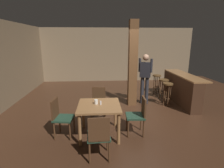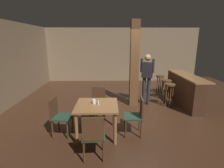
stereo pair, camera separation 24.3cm
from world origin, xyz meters
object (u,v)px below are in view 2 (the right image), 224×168
Objects in this scene: standing_person at (147,76)px; bar_counter at (184,89)px; salt_shaker at (98,103)px; chair_north at (98,102)px; dining_table at (97,110)px; chair_east at (136,114)px; bar_stool_near at (170,90)px; chair_west at (59,115)px; chair_south at (93,135)px; bar_stool_mid at (167,85)px; bar_stool_far at (160,80)px; napkin_cup at (94,102)px.

standing_person reaches higher than bar_counter.
chair_north is at bearing 94.06° from salt_shaker.
chair_east reaches higher than dining_table.
dining_table is 1.21× the size of bar_stool_near.
chair_west is 1.13× the size of bar_stool_near.
bar_counter is (2.88, 2.96, 0.01)m from chair_south.
bar_stool_near is (3.16, 1.76, 0.07)m from chair_west.
chair_west is 4.29m from bar_counter.
standing_person reaches higher than bar_stool_mid.
chair_south is at bearing -89.35° from chair_north.
standing_person is (1.58, 1.13, 0.50)m from chair_north.
standing_person is 1.41m from bar_counter.
chair_south is 4.16m from bar_stool_mid.
chair_north is 2.01m from standing_person.
chair_east is at bearing -43.26° from chair_north.
chair_east is at bearing -127.82° from bar_stool_near.
chair_south and chair_west have the same top height.
chair_south is at bearing -135.95° from chair_east.
dining_table is 0.17m from salt_shaker.
chair_west is at bearing -135.32° from bar_stool_far.
chair_west is 10.14× the size of salt_shaker.
bar_stool_far is at bearing 59.89° from chair_south.
standing_person reaches higher than chair_west.
chair_west is (-0.88, -0.01, -0.12)m from dining_table.
bar_counter is at bearing 27.58° from bar_stool_near.
chair_west reaches higher than bar_stool_far.
salt_shaker is 0.11× the size of bar_stool_far.
bar_counter is at bearing 22.38° from chair_north.
chair_east is (0.91, -0.01, -0.12)m from dining_table.
chair_west reaches higher than salt_shaker.
napkin_cup reaches higher than dining_table.
napkin_cup reaches higher than bar_stool_mid.
chair_east is 1.00× the size of chair_west.
bar_stool_mid is (2.42, 3.38, 0.06)m from chair_south.
napkin_cup is at bearing -135.64° from bar_stool_mid.
dining_table is 1.07× the size of chair_south.
napkin_cup is at bearing 93.81° from chair_south.
chair_north is 1.13× the size of bar_stool_near.
standing_person is 2.23× the size of bar_stool_far.
standing_person is at bearing 52.16° from dining_table.
chair_south is 3.33m from standing_person.
dining_table is 1.28× the size of bar_stool_mid.
bar_stool_far is (-0.50, 1.15, 0.06)m from bar_counter.
salt_shaker is 0.11× the size of bar_stool_near.
bar_stool_mid is 0.73m from bar_stool_far.
bar_stool_mid is (2.41, 2.49, -0.06)m from dining_table.
chair_east is at bearing 44.05° from chair_south.
bar_stool_near is at bearing 20.97° from chair_north.
chair_west is 1.19× the size of bar_stool_mid.
bar_counter is (2.94, 2.00, -0.29)m from napkin_cup.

